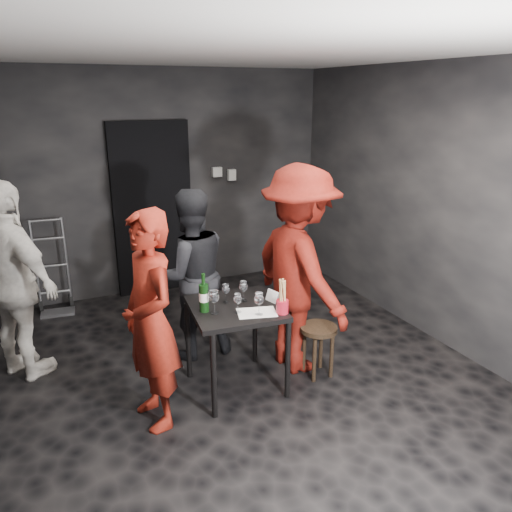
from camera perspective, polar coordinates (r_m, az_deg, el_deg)
name	(u,v)px	position (r m, az deg, el deg)	size (l,w,h in m)	color
floor	(229,386)	(4.45, -3.12, -14.57)	(4.50, 5.00, 0.02)	black
ceiling	(222,48)	(3.76, -3.88, 22.62)	(4.50, 5.00, 0.02)	silver
wall_back	(150,184)	(6.23, -12.04, 8.04)	(4.50, 0.04, 2.70)	black
wall_front	(492,414)	(1.99, 25.35, -15.97)	(4.50, 0.04, 2.70)	black
wall_right	(444,208)	(5.13, 20.70, 5.12)	(0.04, 5.00, 2.70)	black
doorway	(153,209)	(6.23, -11.73, 5.24)	(0.95, 0.10, 2.10)	black
wallbox_upper	(217,172)	(6.41, -4.49, 9.55)	(0.12, 0.06, 0.12)	#B7B7B2
wallbox_lower	(232,175)	(6.49, -2.80, 9.25)	(0.10, 0.06, 0.14)	#B7B7B2
hand_truck	(55,295)	(6.17, -21.96, -4.12)	(0.37, 0.32, 1.09)	#B2B2B7
tasting_table	(236,317)	(4.13, -2.33, -7.00)	(0.72, 0.72, 0.75)	black
stool	(318,337)	(4.46, 7.14, -9.19)	(0.33, 0.33, 0.47)	black
server_red	(149,310)	(3.69, -12.09, -6.06)	(0.67, 0.44, 1.84)	maroon
woman_black	(190,269)	(4.64, -7.57, -1.45)	(0.84, 0.46, 1.72)	black
man_maroon	(300,247)	(4.31, 5.03, 1.06)	(1.48, 0.69, 2.29)	#65120B
bystander_cream	(11,267)	(4.65, -26.18, -1.09)	(1.20, 0.57, 2.04)	white
tasting_mat	(257,313)	(3.97, 0.09, -6.48)	(0.30, 0.20, 0.00)	white
wine_glass_a	(214,301)	(3.93, -4.81, -5.11)	(0.08, 0.08, 0.22)	white
wine_glass_b	(205,296)	(4.04, -5.83, -4.59)	(0.07, 0.07, 0.20)	white
wine_glass_c	(226,292)	(4.13, -3.46, -4.17)	(0.07, 0.07, 0.18)	white
wine_glass_d	(238,302)	(3.94, -2.09, -5.30)	(0.07, 0.07, 0.18)	white
wine_glass_e	(259,303)	(3.89, 0.34, -5.35)	(0.08, 0.08, 0.21)	white
wine_glass_f	(243,290)	(4.15, -1.46, -3.92)	(0.07, 0.07, 0.19)	white
wine_bottle	(204,297)	(3.97, -5.97, -4.68)	(0.08, 0.08, 0.32)	black
breadstick_cup	(282,297)	(3.91, 3.04, -4.69)	(0.10, 0.10, 0.30)	maroon
reserved_card	(272,296)	(4.15, 1.85, -4.62)	(0.08, 0.13, 0.10)	white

